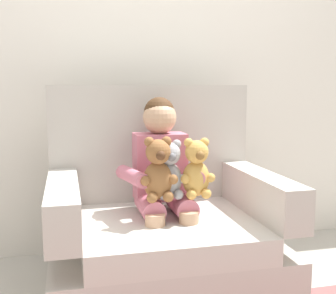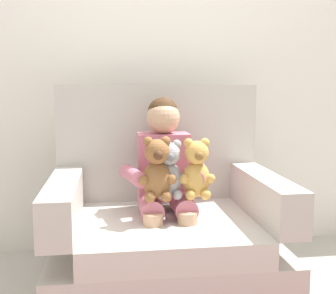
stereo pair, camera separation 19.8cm
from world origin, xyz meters
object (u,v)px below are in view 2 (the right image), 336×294
(armchair, at_px, (164,229))
(plush_brown, at_px, (157,171))
(seated_child, at_px, (165,171))
(plush_grey, at_px, (169,171))
(plush_honey, at_px, (197,170))

(armchair, relative_size, plush_brown, 3.70)
(seated_child, relative_size, plush_brown, 2.77)
(armchair, relative_size, plush_grey, 3.97)
(seated_child, xyz_separation_m, plush_honey, (0.13, -0.14, 0.03))
(plush_grey, bearing_deg, plush_brown, -155.23)
(plush_brown, distance_m, plush_grey, 0.07)
(armchair, bearing_deg, seated_child, 47.77)
(armchair, relative_size, plush_honey, 3.87)
(plush_brown, bearing_deg, seated_child, 63.78)
(armchair, xyz_separation_m, seated_child, (0.01, 0.01, 0.30))
(plush_honey, height_order, plush_grey, plush_honey)
(plush_honey, xyz_separation_m, plush_grey, (-0.13, 0.02, -0.00))
(seated_child, height_order, plush_grey, seated_child)
(plush_grey, bearing_deg, armchair, 91.28)
(plush_honey, relative_size, plush_grey, 1.03)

